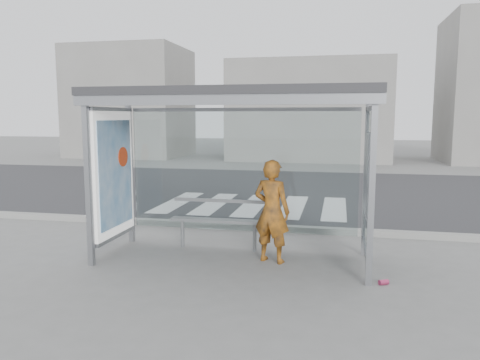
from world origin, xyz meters
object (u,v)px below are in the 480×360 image
person (272,211)px  bench (218,220)px  bus_shelter (209,131)px  soda_can (384,282)px

person → bench: person is taller
bus_shelter → soda_can: bearing=-15.4°
soda_can → bench: bearing=155.1°
bus_shelter → soda_can: 3.30m
bench → soda_can: size_ratio=12.52×
soda_can → person: bearing=156.7°
person → bench: bearing=-10.6°
bus_shelter → bench: size_ratio=2.65×
person → soda_can: (1.60, -0.69, -0.75)m
bus_shelter → soda_can: (2.57, -0.71, -1.95)m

